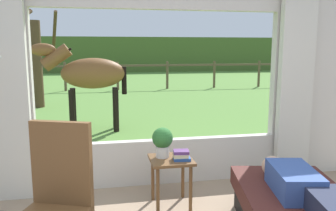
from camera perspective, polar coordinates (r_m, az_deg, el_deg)
The scene contains 13 objects.
back_wall_with_window at distance 4.18m, azimuth -1.23°, elevation 3.71°, with size 5.20×0.12×2.55m.
curtain_panel_left at distance 4.10m, azimuth -24.81°, elevation 2.04°, with size 0.44×0.10×2.40m, color beige.
curtain_panel_right at distance 4.66m, azimuth 20.07°, elevation 3.11°, with size 0.44×0.10×2.40m, color beige.
outdoor_pasture_lawn at distance 15.11m, azimuth -8.40°, elevation 3.02°, with size 36.00×21.68×0.02m, color #568438.
distant_hill_ridge at distance 24.85m, azimuth -9.62°, elevation 8.20°, with size 36.00×2.00×2.40m, color #476129.
reclining_person at distance 3.11m, azimuth 21.72°, elevation -12.80°, with size 0.45×1.43×0.22m.
rocking_chair at distance 2.82m, azimuth -17.77°, elevation -14.44°, with size 0.68×0.80×1.12m.
side_table at distance 3.73m, azimuth 0.50°, elevation -10.01°, with size 0.44×0.44×0.52m.
potted_plant at distance 3.68m, azimuth -0.91°, elevation -5.72°, with size 0.22×0.22×0.32m.
book_stack at distance 3.64m, azimuth 2.17°, elevation -8.14°, with size 0.19×0.17×0.10m.
horse at distance 7.02m, azimuth -12.80°, elevation 5.01°, with size 1.81×0.58×1.73m.
pasture_tree at distance 10.35m, azimuth -20.80°, elevation 7.00°, with size 1.28×1.21×2.74m.
pasture_fence_line at distance 13.95m, azimuth -8.24°, elevation 5.53°, with size 16.10×0.10×1.10m.
Camera 1 is at (-0.72, -1.84, 1.66)m, focal length 37.31 mm.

